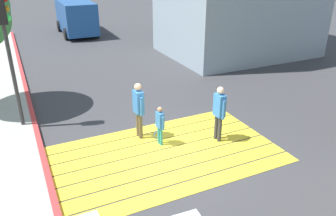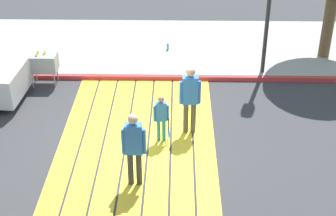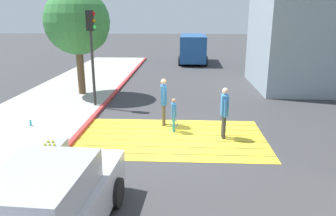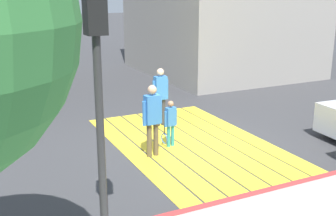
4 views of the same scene
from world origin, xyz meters
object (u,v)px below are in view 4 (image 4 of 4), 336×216
at_px(pedestrian_adult_trailing, 160,93).
at_px(pedestrian_child_with_racket, 170,121).
at_px(traffic_light_corner, 97,61).
at_px(pedestrian_adult_lead, 152,116).

relative_size(pedestrian_adult_trailing, pedestrian_child_with_racket, 1.42).
height_order(pedestrian_adult_trailing, pedestrian_child_with_racket, pedestrian_adult_trailing).
distance_m(traffic_light_corner, pedestrian_adult_trailing, 6.70).
bearing_deg(pedestrian_adult_lead, pedestrian_adult_trailing, -29.76).
bearing_deg(pedestrian_adult_lead, traffic_light_corner, 144.84).
xyz_separation_m(pedestrian_adult_lead, pedestrian_adult_trailing, (2.11, -1.21, -0.03)).
relative_size(traffic_light_corner, pedestrian_child_with_racket, 3.41).
distance_m(pedestrian_adult_lead, pedestrian_child_with_racket, 0.87).
distance_m(pedestrian_adult_lead, pedestrian_adult_trailing, 2.43).
xyz_separation_m(traffic_light_corner, pedestrian_adult_lead, (3.24, -2.28, -1.99)).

